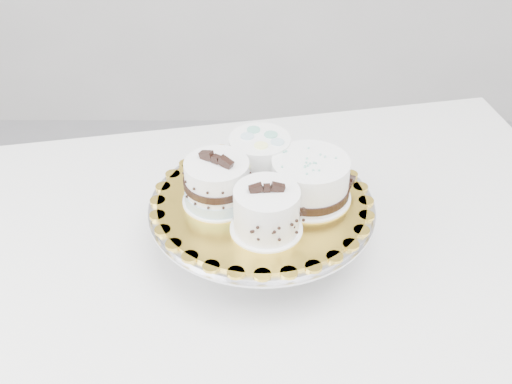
{
  "coord_description": "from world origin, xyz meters",
  "views": [
    {
      "loc": [
        0.09,
        -0.71,
        1.47
      ],
      "look_at": [
        0.09,
        0.08,
        0.87
      ],
      "focal_mm": 45.0,
      "sensor_mm": 36.0,
      "label": 1
    }
  ],
  "objects_px": {
    "cake_stand": "(262,217)",
    "cake_board": "(262,201)",
    "cake_swirl": "(267,211)",
    "cake_dots": "(260,157)",
    "cake_ribbon": "(311,180)",
    "table": "(270,274)",
    "cake_banded": "(217,184)"
  },
  "relations": [
    {
      "from": "table",
      "to": "cake_ribbon",
      "type": "xyz_separation_m",
      "value": [
        0.06,
        -0.01,
        0.22
      ]
    },
    {
      "from": "table",
      "to": "cake_swirl",
      "type": "height_order",
      "value": "cake_swirl"
    },
    {
      "from": "cake_board",
      "to": "cake_dots",
      "type": "xyz_separation_m",
      "value": [
        -0.0,
        0.07,
        0.04
      ]
    },
    {
      "from": "table",
      "to": "cake_board",
      "type": "height_order",
      "value": "cake_board"
    },
    {
      "from": "cake_swirl",
      "to": "cake_dots",
      "type": "bearing_deg",
      "value": 89.65
    },
    {
      "from": "cake_stand",
      "to": "cake_swirl",
      "type": "distance_m",
      "value": 0.1
    },
    {
      "from": "table",
      "to": "cake_dots",
      "type": "height_order",
      "value": "cake_dots"
    },
    {
      "from": "cake_dots",
      "to": "cake_ribbon",
      "type": "bearing_deg",
      "value": -42.56
    },
    {
      "from": "cake_stand",
      "to": "cake_ribbon",
      "type": "bearing_deg",
      "value": 6.33
    },
    {
      "from": "cake_swirl",
      "to": "cake_board",
      "type": "bearing_deg",
      "value": 90.69
    },
    {
      "from": "table",
      "to": "cake_banded",
      "type": "xyz_separation_m",
      "value": [
        -0.08,
        -0.02,
        0.22
      ]
    },
    {
      "from": "cake_stand",
      "to": "cake_dots",
      "type": "relative_size",
      "value": 2.96
    },
    {
      "from": "cake_board",
      "to": "cake_banded",
      "type": "distance_m",
      "value": 0.08
    },
    {
      "from": "cake_stand",
      "to": "cake_dots",
      "type": "bearing_deg",
      "value": 92.96
    },
    {
      "from": "cake_swirl",
      "to": "cake_dots",
      "type": "xyz_separation_m",
      "value": [
        -0.01,
        0.14,
        0.0
      ]
    },
    {
      "from": "table",
      "to": "cake_ribbon",
      "type": "height_order",
      "value": "cake_ribbon"
    },
    {
      "from": "cake_stand",
      "to": "cake_board",
      "type": "bearing_deg",
      "value": -135.0
    },
    {
      "from": "cake_swirl",
      "to": "cake_ribbon",
      "type": "distance_m",
      "value": 0.11
    },
    {
      "from": "cake_banded",
      "to": "cake_board",
      "type": "bearing_deg",
      "value": 34.75
    },
    {
      "from": "cake_swirl",
      "to": "cake_ribbon",
      "type": "bearing_deg",
      "value": 44.22
    },
    {
      "from": "cake_stand",
      "to": "cake_banded",
      "type": "bearing_deg",
      "value": -178.08
    },
    {
      "from": "cake_stand",
      "to": "cake_banded",
      "type": "relative_size",
      "value": 2.61
    },
    {
      "from": "cake_dots",
      "to": "cake_ribbon",
      "type": "relative_size",
      "value": 0.76
    },
    {
      "from": "cake_dots",
      "to": "table",
      "type": "bearing_deg",
      "value": -72.4
    },
    {
      "from": "cake_stand",
      "to": "cake_board",
      "type": "relative_size",
      "value": 1.09
    },
    {
      "from": "table",
      "to": "cake_banded",
      "type": "relative_size",
      "value": 9.43
    },
    {
      "from": "cake_board",
      "to": "cake_ribbon",
      "type": "xyz_separation_m",
      "value": [
        0.08,
        0.01,
        0.03
      ]
    },
    {
      "from": "cake_swirl",
      "to": "cake_banded",
      "type": "distance_m",
      "value": 0.1
    },
    {
      "from": "table",
      "to": "cake_ribbon",
      "type": "relative_size",
      "value": 8.13
    },
    {
      "from": "cake_banded",
      "to": "table",
      "type": "bearing_deg",
      "value": 49.01
    },
    {
      "from": "cake_banded",
      "to": "cake_dots",
      "type": "height_order",
      "value": "cake_banded"
    },
    {
      "from": "cake_stand",
      "to": "cake_dots",
      "type": "distance_m",
      "value": 0.1
    }
  ]
}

